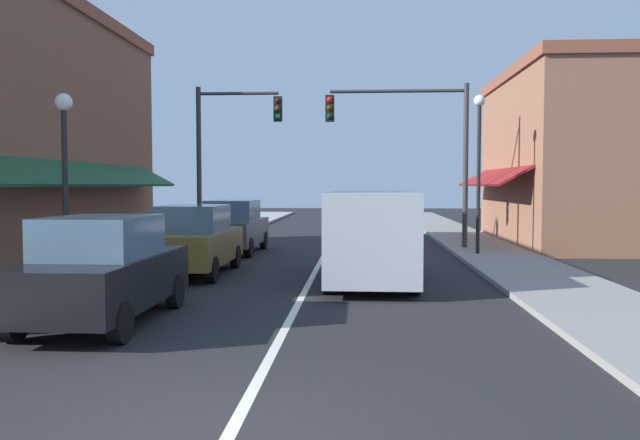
# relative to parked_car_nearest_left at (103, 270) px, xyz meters

# --- Properties ---
(ground_plane) EXTENTS (80.00, 80.00, 0.00)m
(ground_plane) POSITION_rel_parked_car_nearest_left_xyz_m (3.04, 13.02, -0.88)
(ground_plane) COLOR black
(sidewalk_left) EXTENTS (2.60, 56.00, 0.12)m
(sidewalk_left) POSITION_rel_parked_car_nearest_left_xyz_m (-2.46, 13.02, -0.82)
(sidewalk_left) COLOR #A39E99
(sidewalk_left) RESTS_ON ground
(sidewalk_right) EXTENTS (2.60, 56.00, 0.12)m
(sidewalk_right) POSITION_rel_parked_car_nearest_left_xyz_m (8.54, 13.02, -0.82)
(sidewalk_right) COLOR gray
(sidewalk_right) RESTS_ON ground
(lane_center_stripe) EXTENTS (0.14, 52.00, 0.01)m
(lane_center_stripe) POSITION_rel_parked_car_nearest_left_xyz_m (3.04, 13.02, -0.88)
(lane_center_stripe) COLOR silver
(lane_center_stripe) RESTS_ON ground
(storefront_right_block) EXTENTS (6.65, 10.20, 6.68)m
(storefront_right_block) POSITION_rel_parked_car_nearest_left_xyz_m (12.50, 15.02, 2.47)
(storefront_right_block) COLOR #8E5B42
(storefront_right_block) RESTS_ON ground
(parked_car_nearest_left) EXTENTS (1.79, 4.11, 1.77)m
(parked_car_nearest_left) POSITION_rel_parked_car_nearest_left_xyz_m (0.00, 0.00, 0.00)
(parked_car_nearest_left) COLOR black
(parked_car_nearest_left) RESTS_ON ground
(parked_car_second_left) EXTENTS (1.80, 4.11, 1.77)m
(parked_car_second_left) POSITION_rel_parked_car_nearest_left_xyz_m (-0.01, 5.77, 0.00)
(parked_car_second_left) COLOR brown
(parked_car_second_left) RESTS_ON ground
(parked_car_third_left) EXTENTS (1.85, 4.13, 1.77)m
(parked_car_third_left) POSITION_rel_parked_car_nearest_left_xyz_m (-0.05, 11.06, 0.00)
(parked_car_third_left) COLOR #4C5156
(parked_car_third_left) RESTS_ON ground
(van_in_lane) EXTENTS (2.03, 5.19, 2.12)m
(van_in_lane) POSITION_rel_parked_car_nearest_left_xyz_m (4.47, 4.66, 0.27)
(van_in_lane) COLOR #B2B7BC
(van_in_lane) RESTS_ON ground
(traffic_signal_mast_arm) EXTENTS (4.92, 0.50, 5.77)m
(traffic_signal_mast_arm) POSITION_rel_parked_car_nearest_left_xyz_m (6.16, 12.18, 3.05)
(traffic_signal_mast_arm) COLOR #333333
(traffic_signal_mast_arm) RESTS_ON ground
(traffic_signal_left_corner) EXTENTS (3.22, 0.50, 5.89)m
(traffic_signal_left_corner) POSITION_rel_parked_car_nearest_left_xyz_m (-0.75, 13.23, 3.00)
(traffic_signal_left_corner) COLOR #333333
(traffic_signal_left_corner) RESTS_ON ground
(street_lamp_left_near) EXTENTS (0.36, 0.36, 4.18)m
(street_lamp_left_near) POSITION_rel_parked_car_nearest_left_xyz_m (-1.93, 2.81, 1.99)
(street_lamp_left_near) COLOR black
(street_lamp_left_near) RESTS_ON ground
(street_lamp_right_mid) EXTENTS (0.36, 0.36, 5.09)m
(street_lamp_right_mid) POSITION_rel_parked_car_nearest_left_xyz_m (7.92, 10.24, 2.52)
(street_lamp_right_mid) COLOR black
(street_lamp_right_mid) RESTS_ON ground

